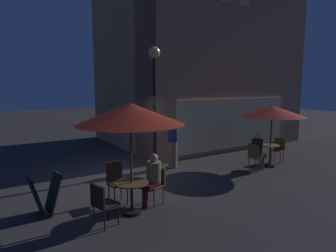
{
  "coord_description": "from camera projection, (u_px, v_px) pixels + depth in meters",
  "views": [
    {
      "loc": [
        -3.63,
        -8.03,
        2.8
      ],
      "look_at": [
        1.27,
        -0.36,
        1.56
      ],
      "focal_mm": 30.93,
      "sensor_mm": 36.0,
      "label": 1
    }
  ],
  "objects": [
    {
      "name": "cafe_table_0",
      "position": [
        132.0,
        191.0,
        6.35
      ],
      "size": [
        0.75,
        0.75,
        0.72
      ],
      "color": "black",
      "rests_on": "ground"
    },
    {
      "name": "patron_standing_2",
      "position": [
        173.0,
        143.0,
        9.98
      ],
      "size": [
        0.36,
        0.36,
        1.7
      ],
      "rotation": [
        0.0,
        0.0,
        5.6
      ],
      "color": "#7F6C52",
      "rests_on": "ground"
    },
    {
      "name": "cafe_chair_1",
      "position": [
        102.0,
        201.0,
        5.74
      ],
      "size": [
        0.53,
        0.53,
        0.89
      ],
      "rotation": [
        0.0,
        0.0,
        0.3
      ],
      "color": "black",
      "rests_on": "ground"
    },
    {
      "name": "cafe_chair_0",
      "position": [
        116.0,
        179.0,
        6.96
      ],
      "size": [
        0.43,
        0.43,
        1.0
      ],
      "rotation": [
        0.0,
        0.0,
        -1.51
      ],
      "color": "black",
      "rests_on": "ground"
    },
    {
      "name": "ground_plane",
      "position": [
        128.0,
        177.0,
        9.02
      ],
      "size": [
        60.0,
        60.0,
        0.0
      ],
      "primitive_type": "plane",
      "color": "#332F30"
    },
    {
      "name": "cafe_chair_2",
      "position": [
        156.0,
        182.0,
        6.94
      ],
      "size": [
        0.49,
        0.49,
        0.88
      ],
      "rotation": [
        0.0,
        0.0,
        -2.85
      ],
      "color": "brown",
      "rests_on": "ground"
    },
    {
      "name": "cafe_chair_3",
      "position": [
        255.0,
        155.0,
        9.62
      ],
      "size": [
        0.45,
        0.45,
        0.91
      ],
      "rotation": [
        0.0,
        0.0,
        0.09
      ],
      "color": "brown",
      "rests_on": "ground"
    },
    {
      "name": "street_lamp_near_corner",
      "position": [
        154.0,
        79.0,
        9.28
      ],
      "size": [
        0.38,
        0.38,
        4.06
      ],
      "color": "black",
      "rests_on": "ground"
    },
    {
      "name": "menu_sandwich_board",
      "position": [
        45.0,
        195.0,
        6.32
      ],
      "size": [
        0.69,
        0.61,
        0.88
      ],
      "rotation": [
        0.0,
        0.0,
        0.1
      ],
      "color": "black",
      "rests_on": "ground"
    },
    {
      "name": "patio_umbrella_1",
      "position": [
        272.0,
        111.0,
        9.95
      ],
      "size": [
        2.25,
        2.25,
        2.15
      ],
      "color": "black",
      "rests_on": "ground"
    },
    {
      "name": "cafe_chair_4",
      "position": [
        279.0,
        148.0,
        10.76
      ],
      "size": [
        0.5,
        0.5,
        0.91
      ],
      "rotation": [
        0.0,
        0.0,
        -2.85
      ],
      "color": "brown",
      "rests_on": "ground"
    },
    {
      "name": "cafe_table_1",
      "position": [
        270.0,
        152.0,
        10.14
      ],
      "size": [
        0.62,
        0.62,
        0.78
      ],
      "color": "black",
      "rests_on": "ground"
    },
    {
      "name": "patron_seated_1",
      "position": [
        258.0,
        149.0,
        9.68
      ],
      "size": [
        0.55,
        0.4,
        1.27
      ],
      "rotation": [
        0.0,
        0.0,
        0.09
      ],
      "color": "slate",
      "rests_on": "ground"
    },
    {
      "name": "patron_seated_0",
      "position": [
        152.0,
        176.0,
        6.82
      ],
      "size": [
        0.53,
        0.44,
        1.23
      ],
      "rotation": [
        0.0,
        0.0,
        -2.85
      ],
      "color": "#47131E",
      "rests_on": "ground"
    },
    {
      "name": "cafe_building",
      "position": [
        188.0,
        53.0,
        13.04
      ],
      "size": [
        8.58,
        6.81,
        8.63
      ],
      "color": "tan",
      "rests_on": "ground"
    },
    {
      "name": "patio_umbrella_0",
      "position": [
        130.0,
        114.0,
        6.12
      ],
      "size": [
        2.31,
        2.31,
        2.46
      ],
      "color": "black",
      "rests_on": "ground"
    }
  ]
}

